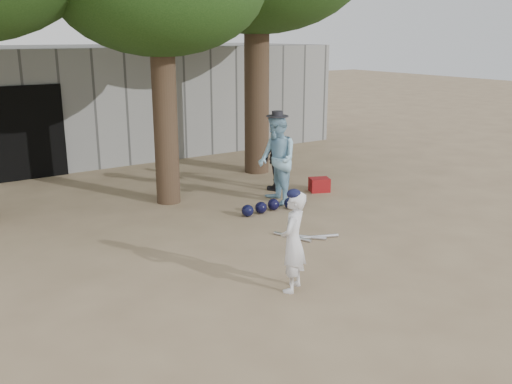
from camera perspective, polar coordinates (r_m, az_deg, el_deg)
ground at (r=8.14m, az=0.45°, el=-8.68°), size 70.00×70.00×0.00m
boy_player at (r=7.57m, az=3.73°, el=-4.99°), size 0.60×0.56×1.37m
spectator_blue at (r=11.43m, az=2.11°, el=3.24°), size 0.86×1.01×1.81m
spectator_dark at (r=12.48m, az=2.17°, el=3.63°), size 0.96×0.63×1.52m
red_bag at (r=12.54m, az=6.35°, el=0.73°), size 0.51×0.46×0.30m
back_building at (r=17.07m, az=-19.84°, el=8.47°), size 16.00×5.24×3.00m
helmet_row at (r=11.11m, az=1.91°, el=-1.32°), size 1.51×0.34×0.23m
bat_pile at (r=9.69m, az=4.94°, el=-4.48°), size 0.86×0.76×0.06m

